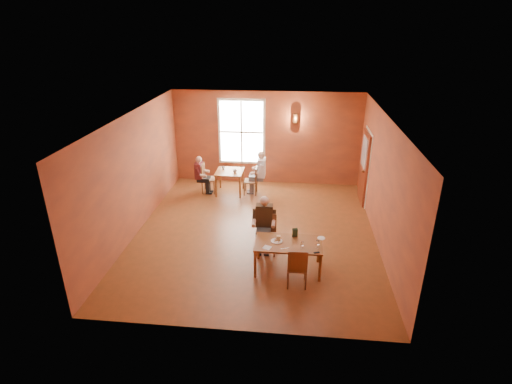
# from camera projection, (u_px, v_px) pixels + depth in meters

# --- Properties ---
(ground) EXTENTS (6.00, 7.00, 0.01)m
(ground) POSITION_uv_depth(u_px,v_px,m) (255.00, 233.00, 10.20)
(ground) COLOR brown
(ground) RESTS_ON ground
(wall_back) EXTENTS (6.00, 0.04, 3.00)m
(wall_back) POSITION_uv_depth(u_px,v_px,m) (267.00, 138.00, 12.79)
(wall_back) COLOR brown
(wall_back) RESTS_ON ground
(wall_front) EXTENTS (6.00, 0.04, 3.00)m
(wall_front) POSITION_uv_depth(u_px,v_px,m) (232.00, 258.00, 6.40)
(wall_front) COLOR brown
(wall_front) RESTS_ON ground
(wall_left) EXTENTS (0.04, 7.00, 3.00)m
(wall_left) POSITION_uv_depth(u_px,v_px,m) (135.00, 174.00, 9.88)
(wall_left) COLOR brown
(wall_left) RESTS_ON ground
(wall_right) EXTENTS (0.04, 7.00, 3.00)m
(wall_right) POSITION_uv_depth(u_px,v_px,m) (383.00, 183.00, 9.32)
(wall_right) COLOR brown
(wall_right) RESTS_ON ground
(ceiling) EXTENTS (6.00, 7.00, 0.04)m
(ceiling) POSITION_uv_depth(u_px,v_px,m) (255.00, 116.00, 9.00)
(ceiling) COLOR white
(ceiling) RESTS_ON wall_back
(window) EXTENTS (1.36, 0.10, 1.96)m
(window) POSITION_uv_depth(u_px,v_px,m) (242.00, 132.00, 12.74)
(window) COLOR white
(window) RESTS_ON wall_back
(door) EXTENTS (0.12, 1.04, 2.10)m
(door) POSITION_uv_depth(u_px,v_px,m) (364.00, 168.00, 11.60)
(door) COLOR maroon
(door) RESTS_ON ground
(wall_sconce) EXTENTS (0.16, 0.16, 0.28)m
(wall_sconce) POSITION_uv_depth(u_px,v_px,m) (295.00, 118.00, 12.34)
(wall_sconce) COLOR brown
(wall_sconce) RESTS_ON wall_back
(main_table) EXTENTS (1.42, 0.80, 0.67)m
(main_table) POSITION_uv_depth(u_px,v_px,m) (288.00, 256.00, 8.58)
(main_table) COLOR brown
(main_table) RESTS_ON ground
(chair_diner_main) EXTENTS (0.40, 0.40, 0.91)m
(chair_diner_main) POSITION_uv_depth(u_px,v_px,m) (267.00, 235.00, 9.17)
(chair_diner_main) COLOR brown
(chair_diner_main) RESTS_ON ground
(diner_main) EXTENTS (0.51, 0.51, 1.27)m
(diner_main) POSITION_uv_depth(u_px,v_px,m) (267.00, 229.00, 9.07)
(diner_main) COLOR #442F25
(diner_main) RESTS_ON ground
(chair_empty) EXTENTS (0.41, 0.41, 0.89)m
(chair_empty) POSITION_uv_depth(u_px,v_px,m) (297.00, 266.00, 8.05)
(chair_empty) COLOR #482315
(chair_empty) RESTS_ON ground
(plate_food) EXTENTS (0.26, 0.26, 0.03)m
(plate_food) POSITION_uv_depth(u_px,v_px,m) (277.00, 241.00, 8.49)
(plate_food) COLOR white
(plate_food) RESTS_ON main_table
(sandwich) EXTENTS (0.09, 0.08, 0.10)m
(sandwich) POSITION_uv_depth(u_px,v_px,m) (278.00, 239.00, 8.50)
(sandwich) COLOR #B8824D
(sandwich) RESTS_ON main_table
(goblet_b) EXTENTS (0.10, 0.10, 0.18)m
(goblet_b) POSITION_uv_depth(u_px,v_px,m) (318.00, 244.00, 8.22)
(goblet_b) COLOR white
(goblet_b) RESTS_ON main_table
(goblet_c) EXTENTS (0.08, 0.08, 0.17)m
(goblet_c) POSITION_uv_depth(u_px,v_px,m) (302.00, 245.00, 8.20)
(goblet_c) COLOR white
(goblet_c) RESTS_ON main_table
(menu_stand) EXTENTS (0.13, 0.09, 0.19)m
(menu_stand) POSITION_uv_depth(u_px,v_px,m) (295.00, 233.00, 8.65)
(menu_stand) COLOR #223E29
(menu_stand) RESTS_ON main_table
(knife) EXTENTS (0.17, 0.07, 0.00)m
(knife) POSITION_uv_depth(u_px,v_px,m) (285.00, 248.00, 8.23)
(knife) COLOR white
(knife) RESTS_ON main_table
(napkin) EXTENTS (0.21, 0.21, 0.01)m
(napkin) POSITION_uv_depth(u_px,v_px,m) (267.00, 248.00, 8.26)
(napkin) COLOR white
(napkin) RESTS_ON main_table
(side_plate) EXTENTS (0.17, 0.17, 0.01)m
(side_plate) POSITION_uv_depth(u_px,v_px,m) (321.00, 238.00, 8.61)
(side_plate) COLOR silver
(side_plate) RESTS_ON main_table
(sunglasses) EXTENTS (0.13, 0.08, 0.02)m
(sunglasses) POSITION_uv_depth(u_px,v_px,m) (317.00, 252.00, 8.08)
(sunglasses) COLOR black
(sunglasses) RESTS_ON main_table
(second_table) EXTENTS (0.82, 0.82, 0.72)m
(second_table) POSITION_uv_depth(u_px,v_px,m) (230.00, 182.00, 12.40)
(second_table) COLOR brown
(second_table) RESTS_ON ground
(chair_diner_white) EXTENTS (0.39, 0.39, 0.88)m
(chair_diner_white) POSITION_uv_depth(u_px,v_px,m) (251.00, 180.00, 12.31)
(chair_diner_white) COLOR #442715
(chair_diner_white) RESTS_ON ground
(diner_white) EXTENTS (0.52, 0.52, 1.31)m
(diner_white) POSITION_uv_depth(u_px,v_px,m) (252.00, 174.00, 12.22)
(diner_white) COLOR silver
(diner_white) RESTS_ON ground
(chair_diner_maroon) EXTENTS (0.41, 0.41, 0.93)m
(chair_diner_maroon) POSITION_uv_depth(u_px,v_px,m) (209.00, 178.00, 12.42)
(chair_diner_maroon) COLOR #432514
(chair_diner_maroon) RESTS_ON ground
(diner_maroon) EXTENTS (0.46, 0.46, 1.16)m
(diner_maroon) POSITION_uv_depth(u_px,v_px,m) (208.00, 175.00, 12.38)
(diner_maroon) COLOR maroon
(diner_maroon) RESTS_ON ground
(cup_a) EXTENTS (0.13, 0.13, 0.09)m
(cup_a) POSITION_uv_depth(u_px,v_px,m) (235.00, 171.00, 12.13)
(cup_a) COLOR silver
(cup_a) RESTS_ON second_table
(cup_b) EXTENTS (0.13, 0.13, 0.09)m
(cup_b) POSITION_uv_depth(u_px,v_px,m) (223.00, 168.00, 12.38)
(cup_b) COLOR white
(cup_b) RESTS_ON second_table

